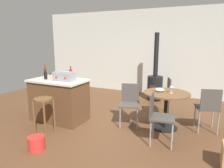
{
  "coord_description": "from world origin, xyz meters",
  "views": [
    {
      "loc": [
        1.76,
        -3.65,
        1.75
      ],
      "look_at": [
        -0.06,
        0.14,
        0.86
      ],
      "focal_mm": 33.6,
      "sensor_mm": 36.0,
      "label": 1
    }
  ],
  "objects_px": {
    "wooden_stool": "(44,108)",
    "folding_chair_right": "(163,93)",
    "folding_chair_left": "(208,106)",
    "wine_glass": "(171,88)",
    "cup_3": "(49,77)",
    "cup_2": "(53,77)",
    "cup_0": "(64,76)",
    "plastic_bucket": "(36,143)",
    "folding_chair_far": "(158,114)",
    "bottle_1": "(45,73)",
    "serving_bowl": "(160,90)",
    "wood_stove": "(155,84)",
    "toolbox": "(64,76)",
    "kitchen_island": "(59,100)",
    "bottle_0": "(71,74)",
    "bottle_2": "(45,76)",
    "dining_table": "(166,101)",
    "cup_1": "(52,75)",
    "folding_chair_near": "(130,101)"
  },
  "relations": [
    {
      "from": "bottle_2",
      "to": "cup_2",
      "type": "bearing_deg",
      "value": 50.32
    },
    {
      "from": "folding_chair_right",
      "to": "toolbox",
      "type": "bearing_deg",
      "value": -141.82
    },
    {
      "from": "wooden_stool",
      "to": "plastic_bucket",
      "type": "distance_m",
      "value": 0.74
    },
    {
      "from": "dining_table",
      "to": "bottle_0",
      "type": "bearing_deg",
      "value": -170.95
    },
    {
      "from": "kitchen_island",
      "to": "toolbox",
      "type": "relative_size",
      "value": 2.69
    },
    {
      "from": "toolbox",
      "to": "cup_0",
      "type": "xyz_separation_m",
      "value": [
        -0.2,
        0.26,
        -0.04
      ]
    },
    {
      "from": "cup_0",
      "to": "bottle_1",
      "type": "bearing_deg",
      "value": -160.8
    },
    {
      "from": "wood_stove",
      "to": "folding_chair_far",
      "type": "bearing_deg",
      "value": -74.51
    },
    {
      "from": "wood_stove",
      "to": "folding_chair_near",
      "type": "bearing_deg",
      "value": -90.23
    },
    {
      "from": "folding_chair_left",
      "to": "cup_1",
      "type": "relative_size",
      "value": 7.04
    },
    {
      "from": "dining_table",
      "to": "cup_2",
      "type": "bearing_deg",
      "value": -167.36
    },
    {
      "from": "folding_chair_right",
      "to": "cup_2",
      "type": "height_order",
      "value": "cup_2"
    },
    {
      "from": "bottle_0",
      "to": "cup_0",
      "type": "xyz_separation_m",
      "value": [
        -0.15,
        -0.05,
        -0.05
      ]
    },
    {
      "from": "folding_chair_near",
      "to": "wood_stove",
      "type": "relative_size",
      "value": 0.44
    },
    {
      "from": "bottle_2",
      "to": "cup_2",
      "type": "height_order",
      "value": "bottle_2"
    },
    {
      "from": "folding_chair_far",
      "to": "serving_bowl",
      "type": "relative_size",
      "value": 4.87
    },
    {
      "from": "cup_2",
      "to": "wine_glass",
      "type": "relative_size",
      "value": 0.81
    },
    {
      "from": "folding_chair_far",
      "to": "folding_chair_left",
      "type": "relative_size",
      "value": 1.0
    },
    {
      "from": "wood_stove",
      "to": "cup_1",
      "type": "distance_m",
      "value": 2.97
    },
    {
      "from": "folding_chair_far",
      "to": "cup_1",
      "type": "xyz_separation_m",
      "value": [
        -2.51,
        0.29,
        0.44
      ]
    },
    {
      "from": "kitchen_island",
      "to": "cup_2",
      "type": "height_order",
      "value": "cup_2"
    },
    {
      "from": "wooden_stool",
      "to": "folding_chair_right",
      "type": "bearing_deg",
      "value": 47.6
    },
    {
      "from": "bottle_0",
      "to": "wine_glass",
      "type": "height_order",
      "value": "bottle_0"
    },
    {
      "from": "wooden_stool",
      "to": "wood_stove",
      "type": "height_order",
      "value": "wood_stove"
    },
    {
      "from": "bottle_2",
      "to": "serving_bowl",
      "type": "xyz_separation_m",
      "value": [
        2.32,
        0.67,
        -0.22
      ]
    },
    {
      "from": "bottle_1",
      "to": "cup_1",
      "type": "bearing_deg",
      "value": 46.79
    },
    {
      "from": "dining_table",
      "to": "toolbox",
      "type": "distance_m",
      "value": 2.13
    },
    {
      "from": "wooden_stool",
      "to": "cup_0",
      "type": "distance_m",
      "value": 0.98
    },
    {
      "from": "bottle_1",
      "to": "cup_0",
      "type": "distance_m",
      "value": 0.43
    },
    {
      "from": "folding_chair_far",
      "to": "bottle_2",
      "type": "bearing_deg",
      "value": 178.7
    },
    {
      "from": "bottle_1",
      "to": "bottle_2",
      "type": "bearing_deg",
      "value": -47.6
    },
    {
      "from": "kitchen_island",
      "to": "bottle_1",
      "type": "bearing_deg",
      "value": 172.89
    },
    {
      "from": "folding_chair_far",
      "to": "cup_2",
      "type": "height_order",
      "value": "cup_2"
    },
    {
      "from": "bottle_1",
      "to": "bottle_2",
      "type": "distance_m",
      "value": 0.18
    },
    {
      "from": "cup_2",
      "to": "toolbox",
      "type": "bearing_deg",
      "value": -14.04
    },
    {
      "from": "cup_0",
      "to": "plastic_bucket",
      "type": "distance_m",
      "value": 1.7
    },
    {
      "from": "kitchen_island",
      "to": "wood_stove",
      "type": "height_order",
      "value": "wood_stove"
    },
    {
      "from": "folding_chair_left",
      "to": "wine_glass",
      "type": "height_order",
      "value": "wine_glass"
    },
    {
      "from": "cup_2",
      "to": "cup_3",
      "type": "distance_m",
      "value": 0.16
    },
    {
      "from": "cup_3",
      "to": "cup_2",
      "type": "bearing_deg",
      "value": 105.24
    },
    {
      "from": "bottle_0",
      "to": "bottle_2",
      "type": "bearing_deg",
      "value": -143.41
    },
    {
      "from": "kitchen_island",
      "to": "wood_stove",
      "type": "relative_size",
      "value": 0.62
    },
    {
      "from": "folding_chair_right",
      "to": "folding_chair_far",
      "type": "bearing_deg",
      "value": -81.02
    },
    {
      "from": "wood_stove",
      "to": "wine_glass",
      "type": "xyz_separation_m",
      "value": [
        0.79,
        -1.9,
        0.35
      ]
    },
    {
      "from": "cup_1",
      "to": "plastic_bucket",
      "type": "distance_m",
      "value": 1.78
    },
    {
      "from": "bottle_0",
      "to": "bottle_2",
      "type": "xyz_separation_m",
      "value": [
        -0.43,
        -0.32,
        -0.03
      ]
    },
    {
      "from": "cup_0",
      "to": "serving_bowl",
      "type": "bearing_deg",
      "value": 11.02
    },
    {
      "from": "bottle_1",
      "to": "cup_1",
      "type": "relative_size",
      "value": 2.45
    },
    {
      "from": "kitchen_island",
      "to": "bottle_0",
      "type": "bearing_deg",
      "value": 55.7
    },
    {
      "from": "kitchen_island",
      "to": "bottle_2",
      "type": "distance_m",
      "value": 0.6
    }
  ]
}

